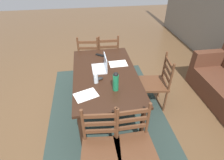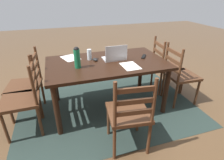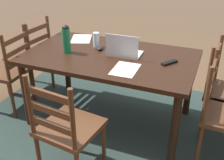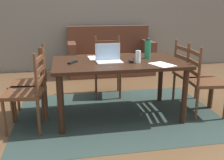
% 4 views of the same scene
% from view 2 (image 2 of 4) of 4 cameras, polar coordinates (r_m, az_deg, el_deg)
% --- Properties ---
extents(ground_plane, '(14.00, 14.00, 0.00)m').
position_cam_2_polar(ground_plane, '(2.89, -1.42, -8.12)').
color(ground_plane, brown).
extents(area_rug, '(2.68, 1.93, 0.01)m').
position_cam_2_polar(area_rug, '(2.89, -1.42, -8.07)').
color(area_rug, '#283833').
rests_on(area_rug, ground).
extents(dining_table, '(1.66, 0.98, 0.75)m').
position_cam_2_polar(dining_table, '(2.57, -1.59, 4.05)').
color(dining_table, black).
rests_on(dining_table, ground).
extents(chair_right_near, '(0.48, 0.48, 0.95)m').
position_cam_2_polar(chair_right_near, '(2.78, -25.46, -1.37)').
color(chair_right_near, '#56331E').
rests_on(chair_right_near, ground).
extents(chair_left_far, '(0.46, 0.46, 0.95)m').
position_cam_2_polar(chair_left_far, '(2.98, 20.70, 1.43)').
color(chair_left_far, '#56331E').
rests_on(chair_left_far, ground).
extents(chair_left_near, '(0.50, 0.50, 0.95)m').
position_cam_2_polar(chair_left_near, '(3.27, 16.65, 4.27)').
color(chair_left_near, '#56331E').
rests_on(chair_left_near, ground).
extents(chair_far_head, '(0.49, 0.49, 0.95)m').
position_cam_2_polar(chair_far_head, '(1.96, 5.49, -10.70)').
color(chair_far_head, '#56331E').
rests_on(chair_far_head, ground).
extents(chair_right_far, '(0.45, 0.45, 0.95)m').
position_cam_2_polar(chair_right_far, '(2.45, -26.29, -5.43)').
color(chair_right_far, '#56331E').
rests_on(chair_right_far, ground).
extents(laptop, '(0.32, 0.23, 0.23)m').
position_cam_2_polar(laptop, '(2.59, 0.97, 7.60)').
color(laptop, silver).
rests_on(laptop, dining_table).
extents(water_bottle, '(0.08, 0.08, 0.28)m').
position_cam_2_polar(water_bottle, '(2.33, -11.08, 7.18)').
color(water_bottle, '#197247').
rests_on(water_bottle, dining_table).
extents(drinking_glass, '(0.06, 0.06, 0.15)m').
position_cam_2_polar(drinking_glass, '(2.61, -7.24, 8.02)').
color(drinking_glass, silver).
rests_on(drinking_glass, dining_table).
extents(computer_mouse, '(0.08, 0.11, 0.03)m').
position_cam_2_polar(computer_mouse, '(2.59, -5.38, 6.53)').
color(computer_mouse, black).
rests_on(computer_mouse, dining_table).
extents(tv_remote, '(0.13, 0.16, 0.02)m').
position_cam_2_polar(tv_remote, '(2.76, 10.04, 7.38)').
color(tv_remote, black).
rests_on(tv_remote, dining_table).
extents(paper_stack_left, '(0.30, 0.35, 0.00)m').
position_cam_2_polar(paper_stack_left, '(2.75, -13.09, 6.86)').
color(paper_stack_left, white).
rests_on(paper_stack_left, dining_table).
extents(paper_stack_right, '(0.22, 0.30, 0.00)m').
position_cam_2_polar(paper_stack_right, '(2.40, 5.82, 4.46)').
color(paper_stack_right, white).
rests_on(paper_stack_right, dining_table).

